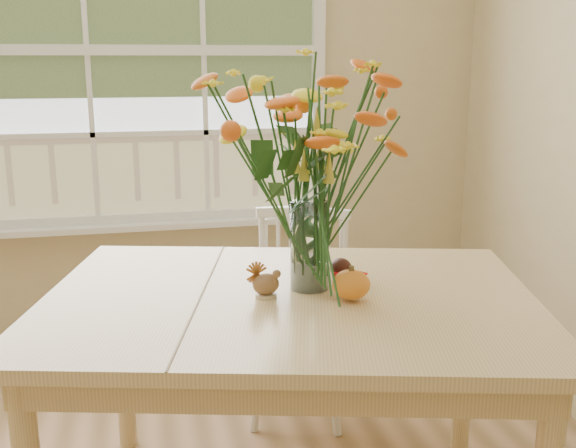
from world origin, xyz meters
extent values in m
cube|color=#CAB781|center=(0.00, 2.25, 1.35)|extent=(4.00, 0.02, 2.70)
cube|color=silver|center=(0.00, 2.23, 1.55)|extent=(2.20, 0.00, 1.60)
cube|color=white|center=(0.00, 2.18, 0.69)|extent=(2.42, 0.12, 0.03)
cube|color=tan|center=(0.65, 0.71, 0.78)|extent=(1.72, 1.41, 0.04)
cube|color=tan|center=(0.65, 0.71, 0.71)|extent=(1.57, 1.26, 0.10)
cylinder|color=tan|center=(0.12, 1.31, 0.38)|extent=(0.07, 0.07, 0.76)
cylinder|color=tan|center=(1.40, 0.98, 0.38)|extent=(0.07, 0.07, 0.76)
cube|color=white|center=(0.84, 1.40, 0.41)|extent=(0.51, 0.50, 0.05)
cube|color=white|center=(0.90, 1.54, 0.64)|extent=(0.39, 0.17, 0.46)
cylinder|color=white|center=(0.65, 1.31, 0.20)|extent=(0.03, 0.03, 0.39)
cylinder|color=white|center=(0.75, 1.59, 0.20)|extent=(0.03, 0.03, 0.39)
cylinder|color=white|center=(0.94, 1.21, 0.20)|extent=(0.03, 0.03, 0.39)
cylinder|color=white|center=(1.04, 1.48, 0.20)|extent=(0.03, 0.03, 0.39)
cylinder|color=white|center=(0.73, 0.76, 0.94)|extent=(0.12, 0.12, 0.28)
ellipsoid|color=orange|center=(0.82, 0.63, 0.85)|extent=(0.11, 0.11, 0.09)
cylinder|color=#CCB78C|center=(0.58, 0.71, 0.81)|extent=(0.07, 0.07, 0.01)
ellipsoid|color=brown|center=(0.58, 0.71, 0.85)|extent=(0.09, 0.06, 0.07)
ellipsoid|color=#38160F|center=(0.85, 0.83, 0.84)|extent=(0.07, 0.07, 0.07)
camera|label=1|loc=(0.23, -1.20, 1.51)|focal=42.00mm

